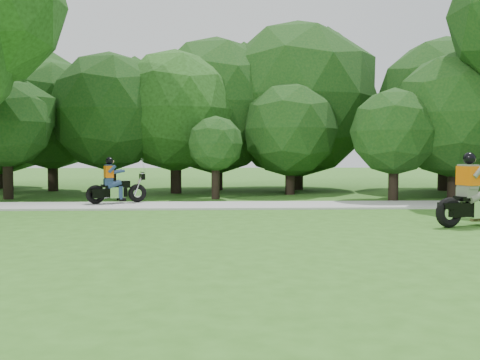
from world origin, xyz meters
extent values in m
plane|color=#31631C|center=(0.00, 0.00, 0.00)|extent=(100.00, 100.00, 0.00)
cube|color=#A8A8A3|center=(0.00, 8.00, 0.03)|extent=(60.00, 2.20, 0.06)
cylinder|color=black|center=(6.99, 10.15, 0.79)|extent=(0.43, 0.43, 1.58)
sphere|color=#113912|center=(6.99, 10.15, 3.08)|extent=(4.61, 4.61, 4.61)
cylinder|color=black|center=(-9.38, 10.93, 0.86)|extent=(0.37, 0.37, 1.73)
sphere|color=#113912|center=(-9.38, 10.93, 2.81)|extent=(3.31, 3.31, 3.31)
cylinder|color=black|center=(2.02, 15.55, 0.90)|extent=(0.56, 0.56, 1.80)
sphere|color=#113912|center=(2.02, 15.55, 4.15)|extent=(7.22, 7.22, 7.22)
cylinder|color=black|center=(-3.42, 13.51, 0.90)|extent=(0.46, 0.46, 1.80)
sphere|color=#1D3F12|center=(-3.42, 13.51, 3.47)|extent=(5.13, 5.13, 5.13)
cylinder|color=black|center=(-1.69, 15.45, 0.90)|extent=(0.51, 0.51, 1.80)
sphere|color=#113912|center=(-1.69, 15.45, 3.84)|extent=(6.27, 6.27, 6.27)
cylinder|color=black|center=(-6.06, 13.12, 0.90)|extent=(0.44, 0.44, 1.80)
sphere|color=#113912|center=(-6.06, 13.12, 3.39)|extent=(4.90, 4.90, 4.90)
cylinder|color=black|center=(8.56, 14.66, 0.90)|extent=(0.51, 0.51, 1.80)
sphere|color=#113912|center=(8.56, 14.66, 3.82)|extent=(6.20, 6.20, 6.20)
cylinder|color=black|center=(-1.74, 10.63, 0.69)|extent=(0.30, 0.30, 1.38)
sphere|color=#113912|center=(-1.74, 10.63, 2.05)|extent=(2.06, 2.06, 2.06)
cylinder|color=black|center=(-8.99, 15.02, 0.90)|extent=(0.45, 0.45, 1.80)
sphere|color=#113912|center=(-8.99, 15.02, 3.40)|extent=(4.93, 4.93, 4.93)
cylinder|color=black|center=(1.30, 12.66, 0.70)|extent=(0.39, 0.39, 1.40)
sphere|color=#113912|center=(1.30, 12.66, 2.66)|extent=(3.89, 3.89, 3.89)
cylinder|color=black|center=(4.62, 9.76, 0.73)|extent=(0.36, 0.36, 1.46)
sphere|color=#113912|center=(4.62, 9.76, 2.47)|extent=(3.12, 3.12, 3.12)
torus|color=black|center=(3.64, 2.93, 0.35)|extent=(0.73, 0.42, 0.71)
cube|color=black|center=(4.26, 3.13, 0.40)|extent=(1.25, 0.63, 0.32)
cube|color=silver|center=(4.42, 3.19, 0.40)|extent=(0.57, 0.48, 0.40)
cube|color=black|center=(4.13, 3.09, 0.67)|extent=(0.60, 0.47, 0.10)
cube|color=#4E5344|center=(4.13, 3.09, 0.81)|extent=(0.41, 0.46, 0.24)
cube|color=#4E5344|center=(4.15, 3.10, 1.17)|extent=(0.38, 0.49, 0.56)
cube|color=#E96004|center=(4.15, 3.10, 1.19)|extent=(0.43, 0.53, 0.44)
sphere|color=black|center=(4.18, 3.11, 1.59)|extent=(0.28, 0.28, 0.28)
torus|color=black|center=(-5.60, 8.32, 0.37)|extent=(0.64, 0.40, 0.62)
torus|color=black|center=(-4.34, 8.84, 0.37)|extent=(0.64, 0.40, 0.62)
cube|color=black|center=(-5.12, 8.52, 0.41)|extent=(0.99, 0.57, 0.28)
cube|color=silver|center=(-5.00, 8.57, 0.41)|extent=(0.51, 0.44, 0.35)
cube|color=black|center=(-4.79, 8.66, 0.68)|extent=(0.52, 0.42, 0.23)
cube|color=black|center=(-5.22, 8.48, 0.64)|extent=(0.53, 0.44, 0.09)
cylinder|color=silver|center=(-4.31, 8.86, 0.68)|extent=(0.34, 0.17, 0.79)
cylinder|color=silver|center=(-4.17, 8.92, 1.06)|extent=(0.24, 0.53, 0.03)
cube|color=black|center=(-5.49, 8.16, 0.41)|extent=(0.38, 0.24, 0.30)
cube|color=black|center=(-5.64, 8.52, 0.41)|extent=(0.38, 0.24, 0.30)
cube|color=navy|center=(-5.22, 8.48, 0.77)|extent=(0.37, 0.41, 0.21)
cube|color=navy|center=(-5.21, 8.49, 1.08)|extent=(0.35, 0.43, 0.49)
cube|color=#E96004|center=(-5.21, 8.49, 1.10)|extent=(0.39, 0.47, 0.39)
sphere|color=black|center=(-5.18, 8.50, 1.45)|extent=(0.25, 0.25, 0.25)
camera|label=1|loc=(-1.66, -9.05, 1.74)|focal=40.00mm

